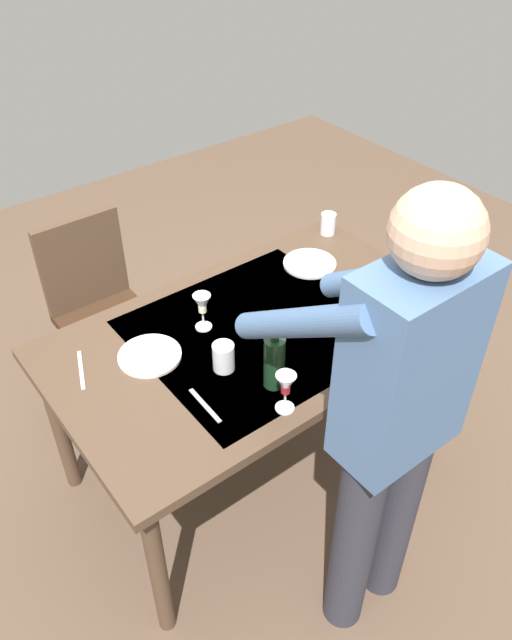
% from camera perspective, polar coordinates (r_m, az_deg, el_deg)
% --- Properties ---
extents(ground_plane, '(6.00, 6.00, 0.00)m').
position_cam_1_polar(ground_plane, '(2.92, 0.00, -12.61)').
color(ground_plane, brown).
extents(dining_table, '(1.55, 0.92, 0.77)m').
position_cam_1_polar(dining_table, '(2.41, 0.00, -2.34)').
color(dining_table, '#4C3828').
rests_on(dining_table, ground_plane).
extents(chair_near, '(0.40, 0.40, 0.91)m').
position_cam_1_polar(chair_near, '(2.99, -14.25, 1.68)').
color(chair_near, '#352114').
rests_on(chair_near, ground_plane).
extents(person_server, '(0.42, 0.61, 1.69)m').
position_cam_1_polar(person_server, '(1.82, 12.33, -8.71)').
color(person_server, '#2D2D38').
rests_on(person_server, ground_plane).
extents(wine_bottle, '(0.07, 0.07, 0.30)m').
position_cam_1_polar(wine_bottle, '(2.08, 1.68, -3.69)').
color(wine_bottle, black).
rests_on(wine_bottle, dining_table).
extents(wine_glass_left, '(0.07, 0.07, 0.15)m').
position_cam_1_polar(wine_glass_left, '(2.00, 2.73, -6.03)').
color(wine_glass_left, white).
rests_on(wine_glass_left, dining_table).
extents(wine_glass_right, '(0.07, 0.07, 0.15)m').
position_cam_1_polar(wine_glass_right, '(2.32, -4.93, 1.33)').
color(wine_glass_right, white).
rests_on(wine_glass_right, dining_table).
extents(water_cup_near_left, '(0.07, 0.07, 0.10)m').
position_cam_1_polar(water_cup_near_left, '(2.93, 6.60, 8.73)').
color(water_cup_near_left, silver).
rests_on(water_cup_near_left, dining_table).
extents(water_cup_near_right, '(0.08, 0.08, 0.11)m').
position_cam_1_polar(water_cup_near_right, '(2.17, -2.98, -3.39)').
color(water_cup_near_right, silver).
rests_on(water_cup_near_right, dining_table).
extents(serving_bowl_pasta, '(0.30, 0.30, 0.07)m').
position_cam_1_polar(serving_bowl_pasta, '(2.51, 12.77, 1.71)').
color(serving_bowl_pasta, silver).
rests_on(serving_bowl_pasta, dining_table).
extents(dinner_plate_near, '(0.23, 0.23, 0.01)m').
position_cam_1_polar(dinner_plate_near, '(2.28, -9.68, -3.22)').
color(dinner_plate_near, silver).
rests_on(dinner_plate_near, dining_table).
extents(dinner_plate_far, '(0.23, 0.23, 0.01)m').
position_cam_1_polar(dinner_plate_far, '(2.73, 4.92, 5.17)').
color(dinner_plate_far, silver).
rests_on(dinner_plate_far, dining_table).
extents(table_knife, '(0.08, 0.19, 0.00)m').
position_cam_1_polar(table_knife, '(2.28, -15.68, -4.40)').
color(table_knife, silver).
rests_on(table_knife, dining_table).
extents(table_fork, '(0.02, 0.18, 0.00)m').
position_cam_1_polar(table_fork, '(2.08, -4.69, -7.78)').
color(table_fork, silver).
rests_on(table_fork, dining_table).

